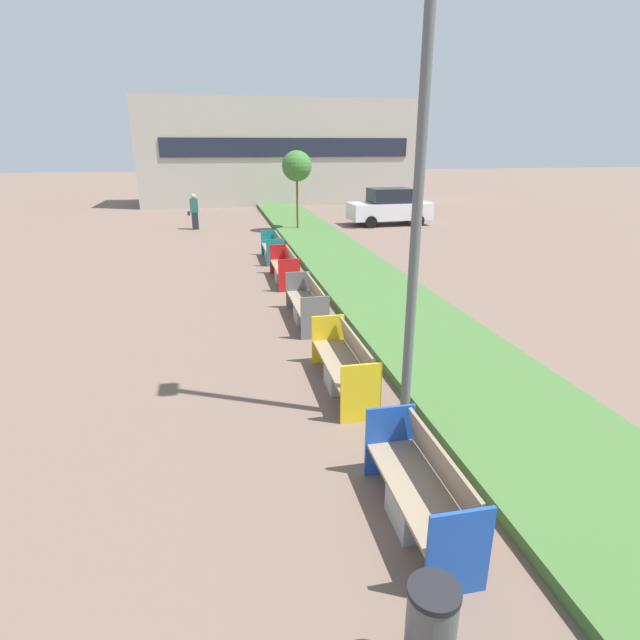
{
  "coord_description": "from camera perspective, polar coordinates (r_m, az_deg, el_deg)",
  "views": [
    {
      "loc": [
        -1.03,
        3.52,
        3.92
      ],
      "look_at": [
        0.9,
        12.81,
        0.6
      ],
      "focal_mm": 28.0,
      "sensor_mm": 36.0,
      "label": 1
    }
  ],
  "objects": [
    {
      "name": "bench_grey_frame",
      "position": [
        11.63,
        -1.43,
        1.53
      ],
      "size": [
        0.65,
        2.26,
        0.94
      ],
      "color": "#9E9B96",
      "rests_on": "ground"
    },
    {
      "name": "sapling_tree_far",
      "position": [
        24.14,
        -2.67,
        17.14
      ],
      "size": [
        1.39,
        1.39,
        3.73
      ],
      "color": "brown",
      "rests_on": "ground"
    },
    {
      "name": "litter_bin",
      "position": [
        4.5,
        12.47,
        -31.69
      ],
      "size": [
        0.4,
        0.4,
        0.91
      ],
      "color": "#4C4F51",
      "rests_on": "ground"
    },
    {
      "name": "planter_grass_strip",
      "position": [
        10.22,
        13.7,
        -3.3
      ],
      "size": [
        2.8,
        120.0,
        0.18
      ],
      "color": "#426B33",
      "rests_on": "ground"
    },
    {
      "name": "bench_blue_frame",
      "position": [
        5.79,
        11.45,
        -19.11
      ],
      "size": [
        0.65,
        1.91,
        0.94
      ],
      "color": "#9E9B96",
      "rests_on": "ground"
    },
    {
      "name": "building_backdrop",
      "position": [
        37.4,
        -4.23,
        18.55
      ],
      "size": [
        19.54,
        5.24,
        6.91
      ],
      "color": "#B2AD9E",
      "rests_on": "ground"
    },
    {
      "name": "parked_car_distant",
      "position": [
        26.75,
        7.95,
        12.67
      ],
      "size": [
        4.26,
        2.0,
        1.86
      ],
      "rotation": [
        0.0,
        0.0,
        0.03
      ],
      "color": "silver",
      "rests_on": "ground"
    },
    {
      "name": "bench_teal_frame",
      "position": [
        18.19,
        -5.36,
        7.94
      ],
      "size": [
        0.65,
        1.95,
        0.94
      ],
      "color": "#9E9B96",
      "rests_on": "ground"
    },
    {
      "name": "bench_red_frame",
      "position": [
        15.19,
        -3.98,
        5.74
      ],
      "size": [
        0.65,
        2.24,
        0.94
      ],
      "color": "#9E9B96",
      "rests_on": "ground"
    },
    {
      "name": "bench_yellow_frame",
      "position": [
        8.47,
        2.83,
        -5.5
      ],
      "size": [
        0.65,
        2.27,
        0.94
      ],
      "color": "#9E9B96",
      "rests_on": "ground"
    },
    {
      "name": "pedestrian_walking",
      "position": [
        25.72,
        -14.18,
        11.94
      ],
      "size": [
        0.53,
        0.24,
        1.72
      ],
      "color": "#232633",
      "rests_on": "ground"
    },
    {
      "name": "street_lamp_post",
      "position": [
        6.71,
        11.62,
        20.56
      ],
      "size": [
        0.24,
        0.44,
        7.46
      ],
      "color": "#56595B",
      "rests_on": "ground"
    }
  ]
}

